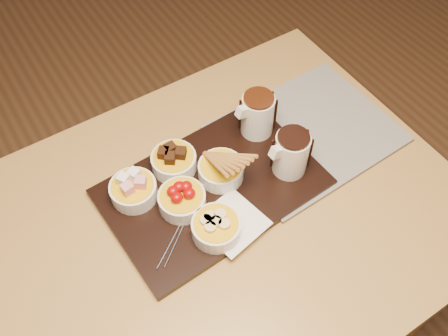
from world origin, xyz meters
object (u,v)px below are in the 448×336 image
bowl_strawberries (182,200)px  newspaper (306,134)px  dining_table (189,254)px  pitcher_dark_chocolate (291,154)px  serving_board (212,188)px  pitcher_milk_chocolate (257,115)px

bowl_strawberries → newspaper: size_ratio=0.25×
dining_table → bowl_strawberries: (0.02, 0.05, 0.14)m
pitcher_dark_chocolate → bowl_strawberries: bearing=167.3°
dining_table → pitcher_dark_chocolate: size_ratio=11.64×
bowl_strawberries → newspaper: bearing=3.4°
bowl_strawberries → serving_board: bearing=6.5°
pitcher_dark_chocolate → newspaper: 0.14m
pitcher_dark_chocolate → newspaper: size_ratio=0.26×
bowl_strawberries → pitcher_dark_chocolate: bearing=-9.8°
dining_table → bowl_strawberries: bearing=65.7°
pitcher_dark_chocolate → pitcher_milk_chocolate: (0.00, 0.13, 0.00)m
serving_board → bowl_strawberries: size_ratio=4.60×
bowl_strawberries → pitcher_dark_chocolate: size_ratio=0.97×
serving_board → pitcher_milk_chocolate: (0.17, 0.08, 0.06)m
dining_table → serving_board: size_ratio=2.61×
serving_board → dining_table: bearing=-152.3°
dining_table → serving_board: serving_board is taller
dining_table → serving_board: (0.10, 0.06, 0.11)m
serving_board → pitcher_milk_chocolate: 0.20m
dining_table → newspaper: (0.37, 0.07, 0.10)m
pitcher_milk_chocolate → newspaper: (0.10, -0.07, -0.06)m
pitcher_dark_chocolate → serving_board: bearing=160.0°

